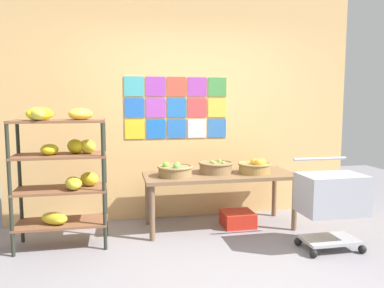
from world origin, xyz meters
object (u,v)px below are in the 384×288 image
(display_table, at_px, (219,180))
(shopping_cart, at_px, (331,197))
(fruit_basket_right, at_px, (255,167))
(banana_shelf_unit, at_px, (63,164))
(fruit_basket_left, at_px, (175,170))
(produce_crate_under_table, at_px, (238,219))
(fruit_basket_back_right, at_px, (216,167))

(display_table, bearing_deg, shopping_cart, -44.09)
(display_table, height_order, fruit_basket_right, fruit_basket_right)
(banana_shelf_unit, bearing_deg, display_table, 8.54)
(shopping_cart, bearing_deg, display_table, 126.77)
(display_table, bearing_deg, fruit_basket_left, -175.56)
(produce_crate_under_table, xyz_separation_m, shopping_cart, (0.67, -0.86, 0.45))
(banana_shelf_unit, bearing_deg, fruit_basket_left, 10.38)
(banana_shelf_unit, xyz_separation_m, fruit_basket_right, (2.11, 0.20, -0.14))
(display_table, distance_m, fruit_basket_left, 0.55)
(fruit_basket_left, xyz_separation_m, fruit_basket_back_right, (0.50, 0.10, 0.00))
(banana_shelf_unit, distance_m, fruit_basket_left, 1.19)
(fruit_basket_left, bearing_deg, shopping_cart, -30.14)
(fruit_basket_left, xyz_separation_m, produce_crate_under_table, (0.76, 0.03, -0.62))
(fruit_basket_back_right, height_order, shopping_cart, shopping_cart)
(fruit_basket_right, xyz_separation_m, shopping_cart, (0.49, -0.81, -0.18))
(fruit_basket_right, height_order, shopping_cart, shopping_cart)
(fruit_basket_left, relative_size, shopping_cart, 0.45)
(fruit_basket_left, height_order, fruit_basket_back_right, fruit_basket_left)
(display_table, height_order, shopping_cart, shopping_cart)
(fruit_basket_right, xyz_separation_m, produce_crate_under_table, (-0.19, 0.05, -0.63))
(fruit_basket_left, height_order, shopping_cart, shopping_cart)
(shopping_cart, bearing_deg, fruit_basket_right, 111.69)
(fruit_basket_back_right, bearing_deg, fruit_basket_right, -14.48)
(produce_crate_under_table, bearing_deg, banana_shelf_unit, -172.71)
(fruit_basket_right, bearing_deg, fruit_basket_back_right, 165.52)
(shopping_cart, bearing_deg, produce_crate_under_table, 118.79)
(display_table, distance_m, shopping_cart, 1.25)
(display_table, xyz_separation_m, produce_crate_under_table, (0.23, -0.01, -0.48))
(banana_shelf_unit, relative_size, fruit_basket_right, 3.68)
(fruit_basket_left, distance_m, fruit_basket_back_right, 0.51)
(fruit_basket_left, relative_size, fruit_basket_right, 1.04)
(banana_shelf_unit, relative_size, produce_crate_under_table, 3.88)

